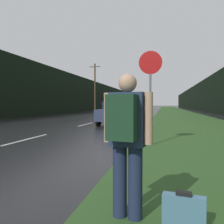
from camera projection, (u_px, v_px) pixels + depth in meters
name	position (u px, v px, depth m)	size (l,w,h in m)	color
grass_verge	(176.00, 113.00, 38.22)	(6.00, 240.00, 0.02)	#2D5123
lane_stripe_b	(27.00, 139.00, 9.05)	(0.12, 3.00, 0.01)	silver
lane_stripe_c	(86.00, 124.00, 15.88)	(0.12, 3.00, 0.01)	silver
lane_stripe_d	(109.00, 118.00, 22.72)	(0.12, 3.00, 0.01)	silver
lane_stripe_e	(122.00, 115.00, 29.55)	(0.12, 3.00, 0.01)	silver
treeline_far_side	(93.00, 96.00, 51.53)	(2.00, 140.00, 6.19)	black
treeline_near_side	(205.00, 97.00, 46.61)	(2.00, 140.00, 5.78)	black
utility_pole_far	(95.00, 87.00, 38.06)	(1.80, 0.24, 7.89)	#4C3823
stop_sign	(150.00, 87.00, 7.55)	(0.74, 0.07, 3.04)	slate
hitchhiker_with_backpack	(126.00, 137.00, 2.69)	(0.58, 0.46, 1.68)	#1E2847
suitcase	(184.00, 212.00, 2.52)	(0.46, 0.19, 0.40)	teal
car_passing_near	(116.00, 113.00, 15.70)	(1.89, 4.32, 1.52)	#2D3856
car_passing_far	(145.00, 108.00, 40.54)	(1.88, 4.68, 1.30)	#9E9EA3
car_oncoming	(132.00, 107.00, 53.50)	(2.05, 4.14, 1.30)	maroon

